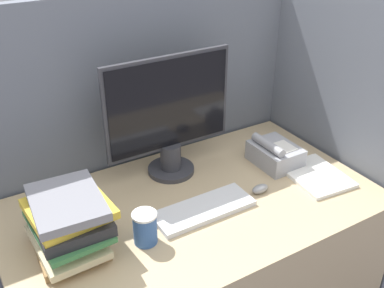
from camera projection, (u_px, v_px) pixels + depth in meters
cubicle_panel_rear at (144, 158)px, 2.04m from camera, size 1.80×0.04×1.47m
cubicle_panel_right at (327, 154)px, 2.06m from camera, size 0.04×0.86×1.47m
desk at (194, 276)px, 1.88m from camera, size 1.40×0.80×0.76m
monitor at (169, 119)px, 1.77m from camera, size 0.54×0.19×0.50m
keyboard at (204, 209)px, 1.65m from camera, size 0.38×0.14×0.02m
mouse at (260, 189)px, 1.75m from camera, size 0.07×0.04×0.03m
coffee_cup at (145, 228)px, 1.48m from camera, size 0.08×0.08×0.12m
book_stack at (69, 224)px, 1.43m from camera, size 0.26×0.31×0.20m
desk_telephone at (275, 154)px, 1.92m from camera, size 0.17×0.21×0.12m
paper_pile at (316, 175)px, 1.85m from camera, size 0.23×0.29×0.02m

